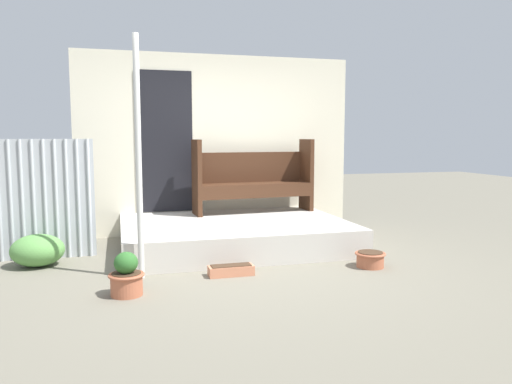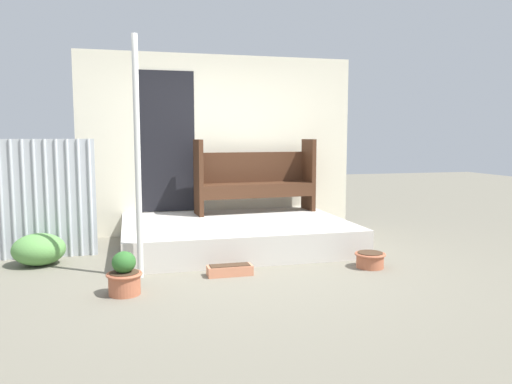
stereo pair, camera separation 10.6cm
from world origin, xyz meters
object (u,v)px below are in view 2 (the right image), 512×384
at_px(flower_pot_left, 124,276).
at_px(bench, 255,177).
at_px(support_post, 138,159).
at_px(shrub_by_fence, 39,249).
at_px(planter_box_rect, 230,270).
at_px(flower_pot_middle, 370,259).

bearing_deg(flower_pot_left, bench, 52.44).
distance_m(support_post, flower_pot_left, 1.18).
relative_size(flower_pot_left, shrub_by_fence, 0.70).
bearing_deg(bench, flower_pot_left, -131.40).
relative_size(flower_pot_left, planter_box_rect, 0.85).
bearing_deg(shrub_by_fence, flower_pot_middle, -16.12).
xyz_separation_m(bench, flower_pot_middle, (0.77, -2.07, -0.75)).
xyz_separation_m(flower_pot_left, flower_pot_middle, (2.59, 0.29, -0.08)).
height_order(support_post, bench, support_post).
height_order(flower_pot_left, planter_box_rect, flower_pot_left).
bearing_deg(support_post, bench, 47.70).
distance_m(support_post, flower_pot_middle, 2.69).
bearing_deg(flower_pot_left, shrub_by_fence, 125.25).
xyz_separation_m(support_post, flower_pot_left, (-0.15, -0.54, -1.03)).
height_order(planter_box_rect, shrub_by_fence, shrub_by_fence).
bearing_deg(flower_pot_middle, bench, 110.41).
height_order(flower_pot_middle, planter_box_rect, flower_pot_middle).
distance_m(bench, shrub_by_fence, 3.02).
xyz_separation_m(support_post, flower_pot_middle, (2.44, -0.24, -1.11)).
relative_size(planter_box_rect, shrub_by_fence, 0.82).
relative_size(bench, planter_box_rect, 3.73).
distance_m(support_post, planter_box_rect, 1.47).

